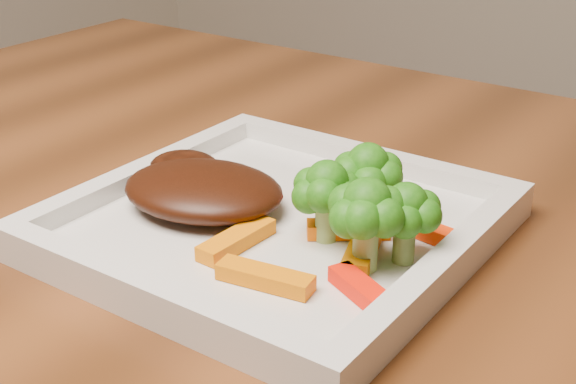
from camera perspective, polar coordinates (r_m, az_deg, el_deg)
The scene contains 14 objects.
plate at distance 0.56m, azimuth -0.84°, elevation -2.63°, with size 0.27×0.27×0.01m, color silver.
steak at distance 0.57m, azimuth -6.04°, elevation 0.13°, with size 0.12×0.09×0.03m, color #391508.
broccoli_0 at distance 0.55m, azimuth 5.67°, elevation 1.16°, with size 0.05×0.05×0.07m, color #337012, non-canonical shape.
broccoli_1 at distance 0.50m, azimuth 8.38°, elevation -1.63°, with size 0.05×0.05×0.06m, color #116714, non-canonical shape.
broccoli_2 at distance 0.49m, azimuth 5.58°, elevation -2.39°, with size 0.06×0.06×0.06m, color #317A14, non-canonical shape.
broccoli_3 at distance 0.52m, azimuth 2.76°, elevation -0.37°, with size 0.05×0.05×0.06m, color #237513, non-canonical shape.
carrot_0 at distance 0.48m, azimuth -1.65°, elevation -6.08°, with size 0.06×0.02×0.01m, color orange.
carrot_1 at distance 0.47m, azimuth 5.38°, elevation -7.03°, with size 0.05×0.01×0.01m, color #FE1704.
carrot_2 at distance 0.52m, azimuth -3.67°, elevation -3.40°, with size 0.06×0.02×0.01m, color orange.
carrot_3 at distance 0.54m, azimuth 10.58°, elevation -3.00°, with size 0.05×0.01×0.01m, color #FF3404.
carrot_4 at distance 0.60m, azimuth 3.47°, elevation 0.28°, with size 0.06×0.02×0.01m, color red.
carrot_5 at distance 0.52m, azimuth 5.38°, elevation -3.98°, with size 0.06×0.02×0.01m, color #CB6803.
carrot_6 at distance 0.54m, azimuth 4.31°, elevation -2.65°, with size 0.06×0.01×0.01m, color #FF6504.
carrot_7 at distance 0.58m, azimuth 4.48°, elevation -0.45°, with size 0.05×0.01×0.01m, color #E75F03.
Camera 1 is at (0.05, -0.21, 1.01)m, focal length 50.00 mm.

